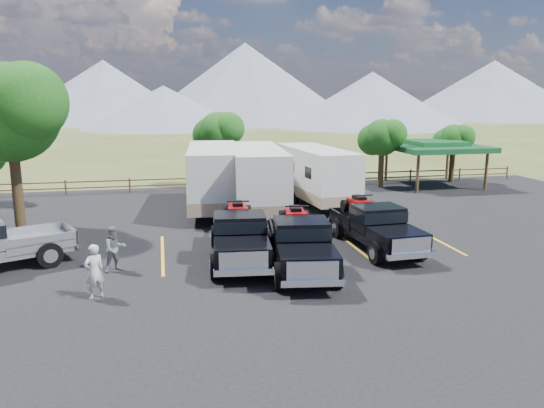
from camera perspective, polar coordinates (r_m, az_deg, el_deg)
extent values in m
plane|color=#444C20|center=(19.21, 6.76, -7.85)|extent=(320.00, 320.00, 0.00)
cube|color=black|center=(21.92, 4.27, -5.26)|extent=(44.00, 34.00, 0.04)
cube|color=gold|center=(22.07, -11.69, -5.29)|extent=(0.12, 5.50, 0.01)
cube|color=gold|center=(22.41, -1.38, -4.78)|extent=(0.12, 5.50, 0.01)
cube|color=gold|center=(23.43, 8.31, -4.16)|extent=(0.12, 5.50, 0.01)
cube|color=gold|center=(25.06, 16.95, -3.51)|extent=(0.12, 5.50, 0.01)
cylinder|color=black|center=(27.27, -25.74, 1.76)|extent=(0.48, 0.48, 4.48)
sphere|color=#174C13|center=(26.96, -26.38, 8.81)|extent=(4.48, 4.48, 4.48)
sphere|color=#174C13|center=(25.95, -24.83, 9.94)|extent=(3.52, 3.52, 3.52)
cylinder|color=black|center=(37.57, 11.63, 3.83)|extent=(0.39, 0.39, 2.80)
sphere|color=#174C13|center=(37.35, 11.77, 7.02)|extent=(2.52, 2.52, 2.52)
sphere|color=#174C13|center=(37.14, 12.83, 7.37)|extent=(1.98, 1.98, 1.98)
sphere|color=#174C13|center=(37.53, 10.80, 6.81)|extent=(2.16, 2.16, 2.16)
cylinder|color=black|center=(41.19, 18.77, 3.93)|extent=(0.38, 0.38, 2.52)
sphere|color=#174C13|center=(41.00, 18.95, 6.55)|extent=(2.24, 2.24, 2.24)
sphere|color=#174C13|center=(40.88, 19.84, 6.81)|extent=(1.76, 1.76, 1.76)
sphere|color=#174C13|center=(41.09, 18.14, 6.39)|extent=(1.92, 1.92, 1.92)
cylinder|color=black|center=(36.66, -5.68, 4.05)|extent=(0.41, 0.41, 3.08)
sphere|color=#174C13|center=(36.43, -5.75, 7.65)|extent=(2.80, 2.80, 2.80)
sphere|color=#174C13|center=(35.98, -4.71, 8.10)|extent=(2.20, 2.20, 2.20)
sphere|color=#174C13|center=(36.82, -6.69, 7.36)|extent=(2.40, 2.40, 2.40)
cylinder|color=brown|center=(36.63, -21.30, 1.64)|extent=(0.12, 0.12, 1.00)
cylinder|color=brown|center=(36.18, -15.05, 1.93)|extent=(0.12, 0.12, 1.00)
cylinder|color=brown|center=(36.16, -8.71, 2.19)|extent=(0.12, 0.12, 1.00)
cylinder|color=brown|center=(36.59, -2.44, 2.43)|extent=(0.12, 0.12, 1.00)
cylinder|color=brown|center=(37.44, 3.61, 2.63)|extent=(0.12, 0.12, 1.00)
cylinder|color=brown|center=(38.69, 9.34, 2.80)|extent=(0.12, 0.12, 1.00)
cylinder|color=brown|center=(40.30, 14.66, 2.92)|extent=(0.12, 0.12, 1.00)
cylinder|color=brown|center=(42.23, 19.54, 3.02)|extent=(0.12, 0.12, 1.00)
cylinder|color=brown|center=(44.43, 23.96, 3.08)|extent=(0.12, 0.12, 1.00)
cube|color=brown|center=(36.97, 0.62, 2.46)|extent=(36.00, 0.06, 0.08)
cube|color=brown|center=(36.91, 0.62, 3.07)|extent=(36.00, 0.06, 0.08)
cylinder|color=brown|center=(35.99, 15.40, 3.15)|extent=(0.20, 0.20, 2.60)
cylinder|color=brown|center=(40.45, 12.18, 4.22)|extent=(0.20, 0.20, 2.60)
cylinder|color=brown|center=(38.52, 22.04, 3.25)|extent=(0.20, 0.20, 2.60)
cylinder|color=brown|center=(42.72, 18.34, 4.27)|extent=(0.20, 0.20, 2.60)
cube|color=#18552A|center=(39.18, 17.12, 5.86)|extent=(6.20, 6.20, 0.35)
cube|color=#18552A|center=(39.15, 17.15, 6.30)|extent=(3.50, 3.50, 0.35)
cone|color=slate|center=(129.69, -17.57, 11.48)|extent=(44.00, 44.00, 14.00)
cone|color=slate|center=(126.72, -2.90, 12.91)|extent=(52.00, 52.00, 18.00)
cone|color=slate|center=(141.77, 10.70, 11.39)|extent=(40.00, 40.00, 12.00)
cone|color=slate|center=(153.42, 22.65, 11.27)|extent=(50.00, 50.00, 15.00)
cone|color=slate|center=(104.16, -11.55, 10.19)|extent=(32.00, 32.00, 8.00)
cone|color=slate|center=(109.10, 10.34, 10.56)|extent=(40.00, 40.00, 9.00)
cube|color=black|center=(20.66, -3.49, -4.38)|extent=(2.48, 6.01, 0.37)
cube|color=black|center=(18.67, -3.24, -4.94)|extent=(2.15, 2.04, 0.51)
cube|color=black|center=(20.35, -3.50, -2.48)|extent=(2.08, 1.79, 1.02)
cube|color=black|center=(20.31, -3.51, -2.06)|extent=(2.13, 1.85, 0.46)
cube|color=black|center=(22.37, -3.71, -2.38)|extent=(2.21, 2.65, 0.56)
cube|color=white|center=(17.69, -3.07, -6.07)|extent=(1.64, 0.25, 0.56)
cube|color=white|center=(17.75, -3.05, -7.32)|extent=(2.02, 0.39, 0.23)
cube|color=white|center=(23.64, -3.82, -2.46)|extent=(2.01, 0.37, 0.23)
cylinder|color=black|center=(18.76, -6.17, -6.71)|extent=(0.40, 0.95, 0.92)
cylinder|color=black|center=(18.85, -0.27, -6.55)|extent=(0.40, 0.95, 0.92)
cylinder|color=black|center=(22.65, -6.15, -3.47)|extent=(0.40, 0.95, 0.92)
cylinder|color=black|center=(22.72, -1.28, -3.35)|extent=(0.40, 0.95, 0.92)
cube|color=maroon|center=(22.21, -3.73, -0.65)|extent=(0.85, 1.40, 0.36)
cube|color=black|center=(22.16, -3.74, 0.00)|extent=(0.49, 0.81, 0.18)
cube|color=maroon|center=(21.64, -3.68, -0.71)|extent=(0.85, 0.44, 0.23)
cylinder|color=black|center=(21.66, -3.70, 0.28)|extent=(0.92, 0.16, 0.06)
cylinder|color=black|center=(21.69, -4.88, -1.52)|extent=(0.32, 0.60, 0.57)
cylinder|color=black|center=(21.73, -2.45, -1.47)|extent=(0.32, 0.60, 0.57)
cylinder|color=black|center=(22.79, -4.94, -0.88)|extent=(0.32, 0.60, 0.57)
cylinder|color=black|center=(22.83, -2.62, -0.83)|extent=(0.32, 0.60, 0.57)
cube|color=black|center=(19.69, 3.11, -5.19)|extent=(2.69, 6.08, 0.37)
cube|color=black|center=(17.70, 3.90, -5.87)|extent=(2.22, 2.11, 0.52)
cube|color=black|center=(19.37, 3.18, -3.19)|extent=(2.14, 1.86, 1.03)
cube|color=black|center=(19.33, 3.18, -2.75)|extent=(2.19, 1.93, 0.46)
cube|color=black|center=(21.38, 2.51, -3.02)|extent=(2.30, 2.72, 0.57)
cube|color=white|center=(16.73, 4.39, -7.12)|extent=(1.64, 0.31, 0.57)
cube|color=white|center=(16.80, 4.40, -8.45)|extent=(2.03, 0.46, 0.23)
cube|color=white|center=(22.66, 2.15, -3.07)|extent=(2.02, 0.44, 0.23)
cylinder|color=black|center=(17.72, 0.77, -7.75)|extent=(0.43, 0.96, 0.93)
cylinder|color=black|center=(17.98, 6.99, -7.55)|extent=(0.43, 0.96, 0.93)
cylinder|color=black|center=(21.60, -0.12, -4.14)|extent=(0.43, 0.96, 0.93)
cylinder|color=black|center=(21.81, 4.98, -4.03)|extent=(0.43, 0.96, 0.93)
cube|color=maroon|center=(21.22, 2.53, -1.20)|extent=(0.90, 1.43, 0.36)
cube|color=black|center=(21.16, 2.53, -0.52)|extent=(0.51, 0.82, 0.19)
cube|color=maroon|center=(20.65, 2.71, -1.28)|extent=(0.87, 0.47, 0.23)
cylinder|color=black|center=(20.67, 2.68, -0.24)|extent=(0.93, 0.19, 0.06)
cylinder|color=black|center=(20.67, 1.42, -2.13)|extent=(0.34, 0.61, 0.58)
cylinder|color=black|center=(20.78, 3.97, -2.08)|extent=(0.34, 0.61, 0.58)
cylinder|color=black|center=(21.77, 1.14, -1.42)|extent=(0.34, 0.61, 0.58)
cylinder|color=black|center=(21.87, 3.56, -1.38)|extent=(0.34, 0.61, 0.58)
cube|color=black|center=(22.71, 11.10, -3.15)|extent=(2.12, 5.75, 0.36)
cube|color=black|center=(20.97, 13.40, -3.46)|extent=(2.00, 1.89, 0.50)
cube|color=black|center=(22.43, 11.31, -1.46)|extent=(1.95, 1.65, 0.99)
cube|color=black|center=(22.40, 11.32, -1.09)|extent=(1.99, 1.71, 0.45)
cube|color=black|center=(24.21, 9.29, -1.49)|extent=(2.03, 2.48, 0.55)
cube|color=white|center=(20.13, 14.75, -4.31)|extent=(1.59, 0.16, 0.55)
cube|color=white|center=(20.19, 14.78, -5.38)|extent=(1.96, 0.28, 0.22)
cube|color=white|center=(25.35, 8.18, -1.63)|extent=(1.95, 0.26, 0.22)
cylinder|color=black|center=(20.66, 11.11, -5.17)|extent=(0.34, 0.91, 0.89)
cylinder|color=black|center=(21.52, 15.61, -4.70)|extent=(0.34, 0.91, 0.89)
cylinder|color=black|center=(24.12, 7.05, -2.58)|extent=(0.34, 0.91, 0.89)
cylinder|color=black|center=(24.86, 11.06, -2.28)|extent=(0.34, 0.91, 0.89)
cube|color=maroon|center=(24.07, 9.35, 0.07)|extent=(0.76, 1.33, 0.35)
cube|color=black|center=(24.02, 9.37, 0.65)|extent=(0.44, 0.77, 0.18)
cube|color=maroon|center=(23.56, 9.89, 0.04)|extent=(0.81, 0.39, 0.22)
cylinder|color=black|center=(23.58, 9.82, 0.92)|extent=(0.90, 0.11, 0.06)
cylinder|color=black|center=(23.44, 8.87, -0.73)|extent=(0.29, 0.57, 0.56)
cylinder|color=black|center=(23.81, 10.85, -0.60)|extent=(0.29, 0.57, 0.56)
cylinder|color=black|center=(24.43, 7.85, -0.19)|extent=(0.29, 0.57, 0.56)
cylinder|color=black|center=(24.78, 9.76, -0.08)|extent=(0.29, 0.57, 0.56)
cube|color=silver|center=(29.27, -6.32, 3.24)|extent=(3.34, 8.42, 2.96)
cube|color=gray|center=(29.46, -6.27, 1.02)|extent=(3.37, 8.46, 0.66)
cube|color=black|center=(27.22, -9.09, 3.15)|extent=(0.11, 0.98, 0.66)
cube|color=black|center=(27.24, -3.49, 3.28)|extent=(0.11, 0.98, 0.66)
cylinder|color=black|center=(29.91, -8.62, 0.05)|extent=(0.34, 0.79, 0.77)
cylinder|color=black|center=(29.93, -3.89, 0.17)|extent=(0.34, 0.79, 0.77)
cube|color=black|center=(24.56, -6.12, -2.05)|extent=(0.31, 1.98, 0.11)
cube|color=silver|center=(28.48, -1.67, 3.08)|extent=(3.30, 8.43, 2.97)
cube|color=gray|center=(28.67, -1.66, 0.80)|extent=(3.33, 8.48, 0.66)
cube|color=black|center=(26.30, -4.13, 2.99)|extent=(0.10, 0.99, 0.66)
cube|color=black|center=(26.57, 1.62, 3.10)|extent=(0.10, 0.99, 0.66)
cylinder|color=black|center=(29.01, -4.15, -0.20)|extent=(0.34, 0.79, 0.77)
cylinder|color=black|center=(29.24, 0.71, -0.08)|extent=(0.34, 0.79, 0.77)
cube|color=black|center=(23.79, -0.45, -2.43)|extent=(0.29, 1.98, 0.11)
cube|color=silver|center=(31.00, 4.73, 3.47)|extent=(3.18, 7.84, 2.75)
cube|color=gray|center=(31.17, 4.70, 1.52)|extent=(3.20, 7.88, 0.61)
cube|color=black|center=(28.75, 3.89, 3.39)|extent=(0.11, 0.91, 0.61)
cube|color=black|center=(29.73, 8.34, 3.56)|extent=(0.11, 0.91, 0.61)
cylinder|color=black|center=(31.14, 2.51, 0.59)|extent=(0.32, 0.73, 0.71)
cylinder|color=black|center=(31.98, 6.39, 0.82)|extent=(0.32, 0.73, 0.71)
cube|color=black|center=(27.00, 8.46, -0.94)|extent=(0.30, 1.84, 0.10)
cube|color=#92959A|center=(22.34, -23.97, -3.34)|extent=(3.14, 2.89, 0.58)
cube|color=white|center=(22.71, -20.78, -3.78)|extent=(1.00, 1.96, 0.23)
cylinder|color=black|center=(23.44, -23.95, -3.88)|extent=(1.00, 0.68, 0.95)
cylinder|color=black|center=(21.57, -22.80, -5.09)|extent=(1.00, 0.68, 0.95)
imported|color=beige|center=(17.74, -18.57, -6.91)|extent=(0.78, 0.70, 1.78)
imported|color=slate|center=(20.19, -16.54, -4.64)|extent=(1.02, 0.94, 1.70)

